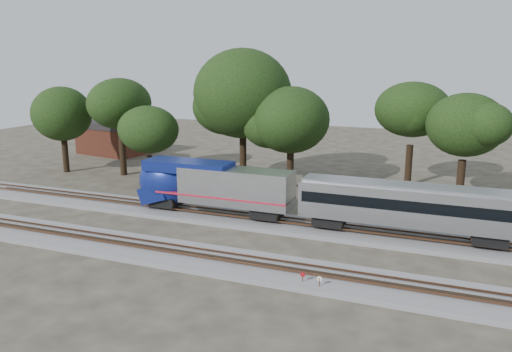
% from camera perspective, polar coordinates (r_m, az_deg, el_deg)
% --- Properties ---
extents(ground, '(160.00, 160.00, 0.00)m').
position_cam_1_polar(ground, '(40.93, -0.19, -8.20)').
color(ground, '#383328').
rests_on(ground, ground).
extents(track_far, '(160.00, 5.00, 0.73)m').
position_cam_1_polar(track_far, '(46.16, 2.57, -5.46)').
color(track_far, slate).
rests_on(track_far, ground).
extents(track_near, '(160.00, 5.00, 0.73)m').
position_cam_1_polar(track_near, '(37.44, -2.48, -9.95)').
color(track_near, slate).
rests_on(track_near, ground).
extents(switch_stand_red, '(0.34, 0.06, 1.05)m').
position_cam_1_polar(switch_stand_red, '(34.13, 5.35, -11.50)').
color(switch_stand_red, '#512D19').
rests_on(switch_stand_red, ground).
extents(switch_stand_white, '(0.34, 0.06, 1.09)m').
position_cam_1_polar(switch_stand_white, '(33.61, 7.25, -11.91)').
color(switch_stand_white, '#512D19').
rests_on(switch_stand_white, ground).
extents(switch_lever, '(0.57, 0.45, 0.30)m').
position_cam_1_polar(switch_lever, '(33.78, 8.30, -12.83)').
color(switch_lever, '#512D19').
rests_on(switch_lever, ground).
extents(brick_building, '(12.08, 9.53, 5.22)m').
position_cam_1_polar(brick_building, '(85.39, -15.81, 4.27)').
color(brick_building, brown).
rests_on(brick_building, ground).
extents(tree_0, '(8.09, 8.09, 11.41)m').
position_cam_1_polar(tree_0, '(72.12, -21.30, 6.63)').
color(tree_0, black).
rests_on(tree_0, ground).
extents(tree_1, '(9.62, 9.62, 13.56)m').
position_cam_1_polar(tree_1, '(67.66, -15.32, 7.97)').
color(tree_1, black).
rests_on(tree_1, ground).
extents(tree_2, '(6.97, 6.97, 9.82)m').
position_cam_1_polar(tree_2, '(61.11, -12.22, 5.18)').
color(tree_2, black).
rests_on(tree_2, ground).
extents(tree_3, '(11.14, 11.14, 15.71)m').
position_cam_1_polar(tree_3, '(61.72, -1.53, 9.39)').
color(tree_3, black).
rests_on(tree_3, ground).
extents(tree_4, '(8.29, 8.29, 11.68)m').
position_cam_1_polar(tree_4, '(58.57, 4.01, 6.40)').
color(tree_4, black).
rests_on(tree_4, ground).
extents(tree_5, '(9.39, 9.39, 13.23)m').
position_cam_1_polar(tree_5, '(62.40, 17.45, 7.25)').
color(tree_5, black).
rests_on(tree_5, ground).
extents(tree_6, '(8.35, 8.35, 11.77)m').
position_cam_1_polar(tree_6, '(57.57, 22.84, 5.38)').
color(tree_6, black).
rests_on(tree_6, ground).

